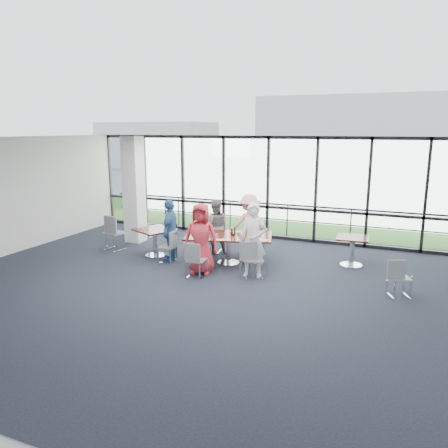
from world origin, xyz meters
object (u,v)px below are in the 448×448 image
at_px(chair_main_nl, 197,260).
at_px(chair_main_nr, 254,260).
at_px(main_table, 229,239).
at_px(chair_spare_r, 400,278).
at_px(diner_near_right, 253,240).
at_px(diner_far_left, 215,227).
at_px(side_table_right, 353,242).
at_px(side_table_left, 155,233).
at_px(diner_far_right, 249,224).
at_px(diner_end, 170,230).
at_px(diner_near_left, 201,239).
at_px(structural_column, 134,190).
at_px(chair_main_fr, 255,238).
at_px(chair_main_end, 167,247).
at_px(chair_spare_lb, 142,224).
at_px(chair_main_fl, 212,236).
at_px(chair_spare_la, 115,233).

distance_m(chair_main_nl, chair_main_nr, 1.34).
relative_size(main_table, chair_spare_r, 3.02).
relative_size(diner_near_right, diner_far_left, 1.15).
relative_size(side_table_right, chair_main_nr, 0.95).
xyz_separation_m(side_table_left, chair_main_nl, (1.82, -1.13, -0.23)).
relative_size(diner_far_right, diner_end, 1.02).
height_order(side_table_right, diner_near_left, diner_near_left).
bearing_deg(chair_main_nl, diner_end, 137.66).
xyz_separation_m(structural_column, diner_far_right, (3.69, 0.02, -0.76)).
relative_size(diner_near_right, chair_main_fr, 2.11).
relative_size(structural_column, diner_far_right, 1.91).
height_order(chair_main_end, chair_spare_lb, chair_spare_lb).
xyz_separation_m(structural_column, chair_main_nr, (4.47, -1.80, -1.17)).
distance_m(diner_near_left, chair_main_nl, 0.54).
distance_m(main_table, side_table_left, 2.10).
height_order(chair_main_fl, chair_spare_lb, chair_main_fl).
bearing_deg(chair_main_fl, chair_main_nr, 128.70).
bearing_deg(diner_near_left, diner_end, 142.15).
bearing_deg(chair_main_nr, diner_near_right, 101.24).
distance_m(chair_main_nr, chair_spare_lb, 5.00).
height_order(diner_end, chair_spare_lb, diner_end).
bearing_deg(diner_near_right, side_table_left, 165.84).
distance_m(chair_main_nl, chair_main_end, 1.44).
height_order(diner_far_left, chair_main_fr, diner_far_left).
height_order(main_table, chair_spare_la, chair_spare_la).
relative_size(main_table, chair_main_nr, 2.78).
relative_size(main_table, chair_main_fr, 2.92).
xyz_separation_m(diner_far_right, chair_main_nl, (-0.47, -2.30, -0.42)).
distance_m(main_table, chair_main_nl, 1.33).
bearing_deg(structural_column, diner_end, -34.27).
distance_m(chair_main_nr, chair_main_fr, 2.09).
relative_size(side_table_left, chair_main_nr, 1.40).
xyz_separation_m(diner_near_right, chair_spare_r, (3.20, -0.02, -0.47)).
xyz_separation_m(structural_column, chair_main_fl, (2.68, -0.18, -1.13)).
xyz_separation_m(main_table, diner_near_right, (0.91, -0.72, 0.23)).
bearing_deg(chair_main_nr, chair_main_fr, 85.50).
relative_size(chair_main_end, chair_spare_la, 0.81).
bearing_deg(diner_far_right, chair_main_end, 11.83).
bearing_deg(diner_far_left, chair_main_fl, -59.02).
bearing_deg(structural_column, chair_main_fl, -3.85).
bearing_deg(diner_far_right, chair_main_fr, -155.68).
height_order(diner_near_right, chair_main_nr, diner_near_right).
distance_m(chair_main_fr, chair_spare_la, 3.99).
height_order(main_table, side_table_left, same).
relative_size(diner_far_left, chair_main_nl, 1.83).
relative_size(structural_column, chair_main_fr, 3.86).
bearing_deg(side_table_right, diner_near_right, -139.35).
distance_m(chair_main_end, chair_spare_lb, 2.79).
xyz_separation_m(main_table, chair_main_nl, (-0.28, -1.28, -0.23)).
relative_size(chair_main_nr, chair_main_end, 1.07).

